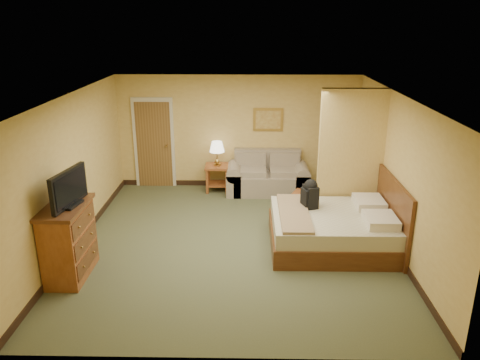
{
  "coord_description": "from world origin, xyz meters",
  "views": [
    {
      "loc": [
        0.24,
        -7.5,
        3.78
      ],
      "look_at": [
        0.09,
        0.6,
        0.97
      ],
      "focal_mm": 35.0,
      "sensor_mm": 36.0,
      "label": 1
    }
  ],
  "objects_px": {
    "coffee_table": "(307,200)",
    "bed": "(339,229)",
    "loveseat": "(268,179)",
    "dresser": "(69,241)"
  },
  "relations": [
    {
      "from": "loveseat",
      "to": "coffee_table",
      "type": "distance_m",
      "value": 1.46
    },
    {
      "from": "loveseat",
      "to": "bed",
      "type": "relative_size",
      "value": 0.84
    },
    {
      "from": "loveseat",
      "to": "dresser",
      "type": "height_order",
      "value": "dresser"
    },
    {
      "from": "dresser",
      "to": "bed",
      "type": "xyz_separation_m",
      "value": [
        4.29,
        1.06,
        -0.26
      ]
    },
    {
      "from": "loveseat",
      "to": "dresser",
      "type": "relative_size",
      "value": 1.59
    },
    {
      "from": "bed",
      "to": "loveseat",
      "type": "bearing_deg",
      "value": 112.92
    },
    {
      "from": "coffee_table",
      "to": "dresser",
      "type": "height_order",
      "value": "dresser"
    },
    {
      "from": "loveseat",
      "to": "coffee_table",
      "type": "bearing_deg",
      "value": -59.1
    },
    {
      "from": "loveseat",
      "to": "bed",
      "type": "height_order",
      "value": "bed"
    },
    {
      "from": "coffee_table",
      "to": "bed",
      "type": "height_order",
      "value": "bed"
    }
  ]
}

